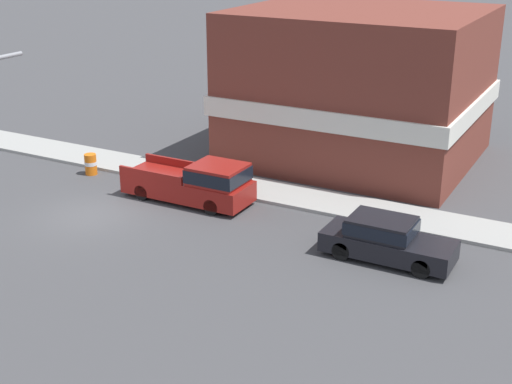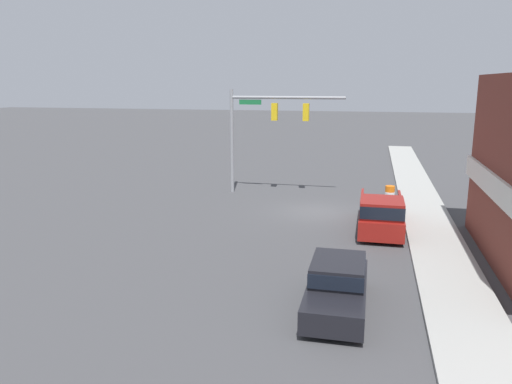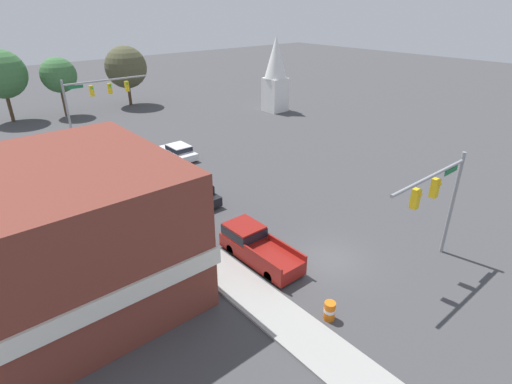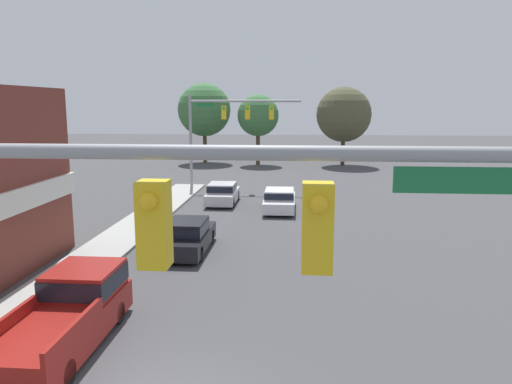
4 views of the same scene
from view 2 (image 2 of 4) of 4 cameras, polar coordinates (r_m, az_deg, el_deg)
The scene contains 6 objects.
ground_plane at distance 27.46m, azimuth 7.02°, elevation -2.29°, with size 200.00×200.00×0.00m, color #424244.
sidewalk_curb at distance 27.47m, azimuth 18.93°, elevation -2.73°, with size 2.40×60.00×0.14m.
near_signal_assembly at distance 31.16m, azimuth 1.21°, elevation 8.33°, with size 7.13×0.49×6.53m.
car_lead at distance 15.97m, azimuth 9.27°, elevation -10.35°, with size 1.77×4.59×1.51m.
pickup_truck_parked at distance 24.17m, azimuth 14.10°, elevation -2.41°, with size 1.99×5.60×1.81m.
construction_barrel at distance 30.42m, azimuth 15.04°, elevation -0.22°, with size 0.57×0.57×0.98m.
Camera 2 is at (-2.73, 26.44, 6.91)m, focal length 35.00 mm.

